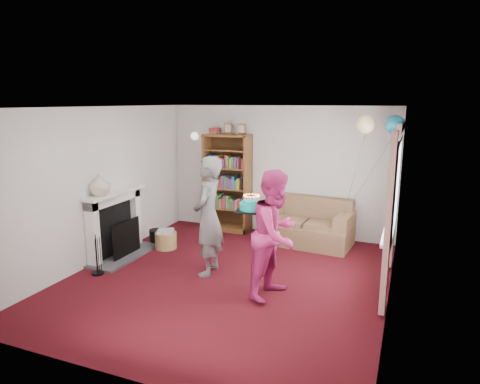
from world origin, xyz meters
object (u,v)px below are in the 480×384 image
at_px(person_magenta, 276,234).
at_px(person_striped, 208,216).
at_px(bookcase, 228,184).
at_px(sofa, 308,226).
at_px(birthday_cake, 252,206).

bearing_deg(person_magenta, person_striped, 87.01).
relative_size(bookcase, person_striped, 1.20).
bearing_deg(person_magenta, sofa, 15.63).
bearing_deg(sofa, birthday_cake, -91.63).
bearing_deg(person_striped, person_magenta, 65.43).
relative_size(sofa, person_striped, 0.88).
xyz_separation_m(bookcase, sofa, (1.71, -0.24, -0.63)).
distance_m(bookcase, person_striped, 2.30).
height_order(person_striped, person_magenta, person_striped).
relative_size(person_striped, birthday_cake, 4.65).
distance_m(person_magenta, birthday_cake, 0.50).
xyz_separation_m(bookcase, person_magenta, (1.80, -2.55, -0.09)).
distance_m(bookcase, birthday_cake, 2.90).
distance_m(bookcase, sofa, 1.84).
bearing_deg(person_magenta, birthday_cake, 96.61).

